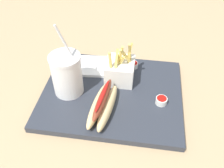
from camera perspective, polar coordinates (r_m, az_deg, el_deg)
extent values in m
cube|color=tan|center=(0.80, 0.00, -3.13)|extent=(2.40, 2.40, 0.02)
cube|color=#2D333D|center=(0.79, 0.00, -2.13)|extent=(0.43, 0.35, 0.02)
cylinder|color=white|center=(0.76, -10.18, 1.87)|extent=(0.09, 0.09, 0.12)
cylinder|color=white|center=(0.71, -10.81, 5.85)|extent=(0.09, 0.09, 0.01)
cylinder|color=white|center=(0.68, -10.92, 9.43)|extent=(0.04, 0.02, 0.11)
cube|color=white|center=(0.80, 1.81, 3.03)|extent=(0.09, 0.09, 0.07)
cube|color=#E5C660|center=(0.77, 1.53, 4.83)|extent=(0.02, 0.02, 0.06)
cube|color=#E5C660|center=(0.78, 1.69, 5.81)|extent=(0.01, 0.03, 0.06)
cube|color=#E5C660|center=(0.75, 0.95, 5.12)|extent=(0.01, 0.04, 0.07)
cube|color=#E5C660|center=(0.76, 1.91, 6.01)|extent=(0.02, 0.02, 0.09)
cube|color=#E5C660|center=(0.76, 3.35, 6.05)|extent=(0.04, 0.04, 0.08)
cube|color=#E5C660|center=(0.77, 2.08, 5.10)|extent=(0.03, 0.03, 0.06)
cube|color=#E5C660|center=(0.76, 4.08, 7.07)|extent=(0.01, 0.04, 0.09)
cube|color=#E5C660|center=(0.78, 3.79, 5.26)|extent=(0.01, 0.01, 0.07)
cube|color=#E5C660|center=(0.79, 3.94, 7.10)|extent=(0.02, 0.02, 0.07)
cube|color=#E5C660|center=(0.75, -0.38, 5.03)|extent=(0.01, 0.01, 0.07)
ellipsoid|color=#E5C689|center=(0.71, -0.95, -5.27)|extent=(0.05, 0.18, 0.04)
ellipsoid|color=#E5C689|center=(0.72, -3.25, -4.80)|extent=(0.05, 0.18, 0.04)
ellipsoid|color=brown|center=(0.69, -2.17, -3.39)|extent=(0.04, 0.17, 0.02)
ellipsoid|color=red|center=(0.68, -2.19, -2.64)|extent=(0.03, 0.13, 0.01)
cylinder|color=white|center=(0.75, 11.17, -3.77)|extent=(0.03, 0.03, 0.02)
cylinder|color=#B2140F|center=(0.75, 11.25, -3.35)|extent=(0.03, 0.03, 0.01)
cylinder|color=white|center=(0.87, 4.88, 4.31)|extent=(0.03, 0.03, 0.02)
cylinder|color=#B2140F|center=(0.86, 4.91, 4.68)|extent=(0.03, 0.03, 0.01)
cube|color=white|center=(0.87, -4.10, 4.09)|extent=(0.12, 0.12, 0.01)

